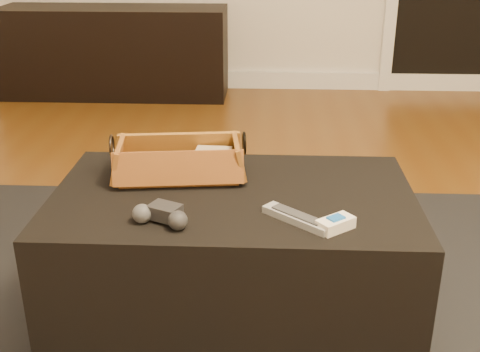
{
  "coord_description": "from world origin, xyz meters",
  "views": [
    {
      "loc": [
        0.02,
        -1.55,
        1.13
      ],
      "look_at": [
        -0.05,
        -0.07,
        0.49
      ],
      "focal_mm": 45.0,
      "sensor_mm": 36.0,
      "label": 1
    }
  ],
  "objects_px": {
    "ottoman": "(233,259)",
    "cream_gadget": "(336,224)",
    "silver_remote": "(297,218)",
    "tv_remote": "(173,171)",
    "media_cabinet": "(115,52)",
    "game_controller": "(162,215)",
    "wicker_basket": "(179,162)"
  },
  "relations": [
    {
      "from": "wicker_basket",
      "to": "ottoman",
      "type": "bearing_deg",
      "value": -33.42
    },
    {
      "from": "media_cabinet",
      "to": "wicker_basket",
      "type": "xyz_separation_m",
      "value": [
        0.8,
        -2.45,
        0.18
      ]
    },
    {
      "from": "media_cabinet",
      "to": "tv_remote",
      "type": "relative_size",
      "value": 7.54
    },
    {
      "from": "ottoman",
      "to": "silver_remote",
      "type": "xyz_separation_m",
      "value": [
        0.17,
        -0.16,
        0.22
      ]
    },
    {
      "from": "silver_remote",
      "to": "tv_remote",
      "type": "bearing_deg",
      "value": 143.94
    },
    {
      "from": "media_cabinet",
      "to": "ottoman",
      "type": "relative_size",
      "value": 1.52
    },
    {
      "from": "ottoman",
      "to": "cream_gadget",
      "type": "bearing_deg",
      "value": -37.52
    },
    {
      "from": "media_cabinet",
      "to": "cream_gadget",
      "type": "distance_m",
      "value": 3.02
    },
    {
      "from": "game_controller",
      "to": "silver_remote",
      "type": "xyz_separation_m",
      "value": [
        0.34,
        0.03,
        -0.01
      ]
    },
    {
      "from": "wicker_basket",
      "to": "media_cabinet",
      "type": "bearing_deg",
      "value": 108.01
    },
    {
      "from": "wicker_basket",
      "to": "tv_remote",
      "type": "bearing_deg",
      "value": -136.43
    },
    {
      "from": "silver_remote",
      "to": "cream_gadget",
      "type": "xyz_separation_m",
      "value": [
        0.09,
        -0.04,
        0.01
      ]
    },
    {
      "from": "media_cabinet",
      "to": "silver_remote",
      "type": "bearing_deg",
      "value": -67.45
    },
    {
      "from": "tv_remote",
      "to": "game_controller",
      "type": "relative_size",
      "value": 1.29
    },
    {
      "from": "silver_remote",
      "to": "cream_gadget",
      "type": "bearing_deg",
      "value": -21.76
    },
    {
      "from": "game_controller",
      "to": "cream_gadget",
      "type": "bearing_deg",
      "value": -1.31
    },
    {
      "from": "tv_remote",
      "to": "silver_remote",
      "type": "xyz_separation_m",
      "value": [
        0.35,
        -0.26,
        -0.01
      ]
    },
    {
      "from": "media_cabinet",
      "to": "cream_gadget",
      "type": "xyz_separation_m",
      "value": [
        1.22,
        -2.76,
        0.15
      ]
    },
    {
      "from": "media_cabinet",
      "to": "silver_remote",
      "type": "distance_m",
      "value": 2.95
    },
    {
      "from": "ottoman",
      "to": "silver_remote",
      "type": "bearing_deg",
      "value": -43.99
    },
    {
      "from": "ottoman",
      "to": "game_controller",
      "type": "bearing_deg",
      "value": -130.92
    },
    {
      "from": "media_cabinet",
      "to": "game_controller",
      "type": "xyz_separation_m",
      "value": [
        0.79,
        -2.75,
        0.16
      ]
    },
    {
      "from": "ottoman",
      "to": "tv_remote",
      "type": "xyz_separation_m",
      "value": [
        -0.18,
        0.09,
        0.23
      ]
    },
    {
      "from": "media_cabinet",
      "to": "wicker_basket",
      "type": "height_order",
      "value": "media_cabinet"
    },
    {
      "from": "wicker_basket",
      "to": "silver_remote",
      "type": "relative_size",
      "value": 2.27
    },
    {
      "from": "tv_remote",
      "to": "wicker_basket",
      "type": "distance_m",
      "value": 0.03
    },
    {
      "from": "wicker_basket",
      "to": "silver_remote",
      "type": "bearing_deg",
      "value": -39.21
    },
    {
      "from": "silver_remote",
      "to": "game_controller",
      "type": "bearing_deg",
      "value": -175.47
    },
    {
      "from": "game_controller",
      "to": "silver_remote",
      "type": "bearing_deg",
      "value": 4.53
    },
    {
      "from": "wicker_basket",
      "to": "game_controller",
      "type": "distance_m",
      "value": 0.3
    },
    {
      "from": "tv_remote",
      "to": "game_controller",
      "type": "height_order",
      "value": "game_controller"
    },
    {
      "from": "tv_remote",
      "to": "wicker_basket",
      "type": "height_order",
      "value": "wicker_basket"
    }
  ]
}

